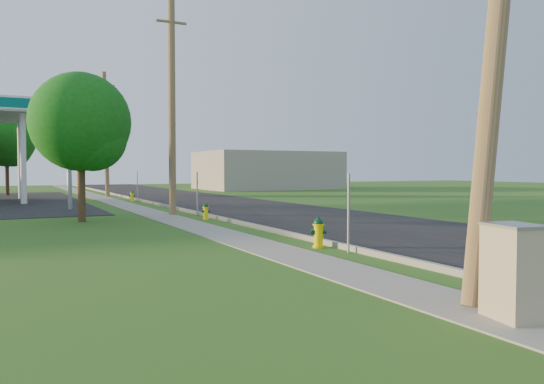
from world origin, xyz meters
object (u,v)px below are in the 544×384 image
Objects in this scene: utility_pole_far at (106,134)px; hydrant_mid at (206,212)px; tree_verge at (83,126)px; hydrant_near at (318,233)px; price_pylon at (68,105)px; tree_lot at (8,141)px; hydrant_far at (132,196)px; utility_cabinet at (514,272)px; utility_pole_mid at (172,107)px.

hydrant_mid is (0.62, -20.77, -4.46)m from utility_pole_far.
hydrant_near is (4.68, -10.22, -3.43)m from tree_verge.
utility_pole_far is at bearing 72.67° from price_pylon.
tree_lot is 28.08m from hydrant_mid.
hydrant_mid is at bearing -89.63° from hydrant_far.
hydrant_near is 0.62× the size of utility_cabinet.
utility_pole_far is 19.93m from tree_verge.
utility_cabinet is (-1.20, -16.04, 0.34)m from hydrant_mid.
hydrant_mid is (7.29, -26.82, -4.06)m from tree_lot.
hydrant_mid is (0.62, -2.77, -4.61)m from utility_pole_mid.
hydrant_mid is at bearing 85.72° from utility_cabinet.
hydrant_far is at bearing 90.37° from hydrant_mid.
price_pylon is 10.71m from hydrant_mid.
tree_verge is at bearing -109.67° from hydrant_far.
price_pylon is 8.17× the size of hydrant_near.
utility_cabinet is at bearing -99.75° from hydrant_near.
utility_cabinet is (6.08, -42.86, -3.72)m from tree_lot.
price_pylon is 9.33× the size of hydrant_far.
utility_pole_far is 11.34× the size of hydrant_near.
utility_pole_far reaches higher than tree_verge.
utility_pole_mid is 1.43× the size of price_pylon.
hydrant_far is (0.53, -6.70, -4.44)m from utility_pole_far.
tree_lot is (-2.77, 18.54, -1.03)m from price_pylon.
hydrant_far is at bearing 87.33° from utility_pole_mid.
hydrant_far is at bearing 87.89° from utility_cabinet.
utility_cabinet is (3.46, -17.32, -3.16)m from tree_verge.
utility_pole_mid is 14.00× the size of hydrant_mid.
tree_verge reaches higher than hydrant_mid.
utility_pole_mid is at bearing -74.50° from tree_lot.
hydrant_near is at bearing -86.89° from utility_pole_mid.
utility_pole_far is at bearing 78.27° from tree_verge.
price_pylon reaches higher than tree_verge.
utility_cabinet reaches higher than hydrant_mid.
utility_pole_mid reaches higher than tree_verge.
tree_verge is 14.03m from hydrant_far.
price_pylon reaches higher than hydrant_far.
utility_pole_mid is 11.70× the size of hydrant_near.
tree_lot is (-6.67, 6.04, -0.40)m from utility_pole_far.
price_pylon is 7.17m from tree_verge.
tree_verge is (-4.05, -1.49, -1.11)m from utility_pole_mid.
hydrant_far is at bearing 90.27° from hydrant_near.
utility_pole_far reaches higher than hydrant_far.
hydrant_far is at bearing -60.55° from tree_lot.
tree_lot reaches higher than hydrant_near.
utility_pole_far is 30.04m from hydrant_near.
hydrant_far is (0.53, 11.30, -4.59)m from utility_pole_mid.
hydrant_mid is 16.09m from utility_cabinet.
utility_pole_mid reaches higher than hydrant_mid.
utility_cabinet is (3.32, -24.31, -4.75)m from price_pylon.
utility_pole_mid is at bearing -54.66° from price_pylon.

